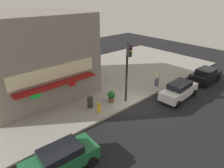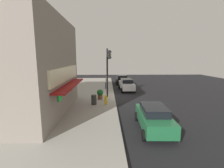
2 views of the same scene
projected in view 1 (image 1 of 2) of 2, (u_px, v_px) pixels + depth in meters
ground_plane at (135, 105)px, 17.93m from camera, size 51.18×51.18×0.00m
sidewalk at (90, 81)px, 22.64m from camera, size 34.12×13.99×0.17m
corner_building at (31, 54)px, 18.91m from camera, size 9.80×9.85×7.55m
traffic_light at (128, 66)px, 16.69m from camera, size 0.32×0.58×5.44m
fire_hydrant at (99, 108)px, 16.31m from camera, size 0.51×0.27×0.93m
trash_can at (90, 102)px, 17.04m from camera, size 0.51×0.51×0.93m
pedestrian at (157, 77)px, 20.74m from camera, size 0.56×0.46×1.85m
potted_plant_by_doorway at (111, 96)px, 17.84m from camera, size 0.69×0.69×1.06m
parked_car_green at (61, 159)px, 11.01m from camera, size 4.23×2.10×1.56m
parked_car_white at (179, 90)px, 18.72m from camera, size 4.53×2.07×1.65m
parked_car_black at (206, 75)px, 22.29m from camera, size 4.12×2.17×1.56m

